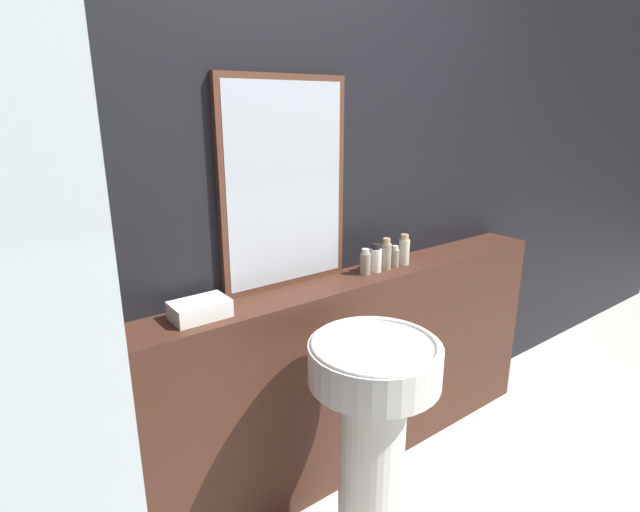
# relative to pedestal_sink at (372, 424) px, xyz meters

# --- Properties ---
(wall_back) EXTENTS (8.00, 0.06, 2.50)m
(wall_back) POSITION_rel_pedestal_sink_xyz_m (0.03, 0.59, 0.65)
(wall_back) COLOR black
(wall_back) RESTS_ON ground_plane
(vanity_counter) EXTENTS (2.89, 0.24, 0.99)m
(vanity_counter) POSITION_rel_pedestal_sink_xyz_m (0.03, 0.44, -0.10)
(vanity_counter) COLOR #422319
(vanity_counter) RESTS_ON ground_plane
(pedestal_sink) EXTENTS (0.48, 0.48, 0.93)m
(pedestal_sink) POSITION_rel_pedestal_sink_xyz_m (0.00, 0.00, 0.00)
(pedestal_sink) COLOR silver
(pedestal_sink) RESTS_ON ground_plane
(mirror) EXTENTS (0.59, 0.03, 0.86)m
(mirror) POSITION_rel_pedestal_sink_xyz_m (-0.01, 0.54, 0.83)
(mirror) COLOR #563323
(mirror) RESTS_ON vanity_counter
(towel_stack) EXTENTS (0.21, 0.13, 0.07)m
(towel_stack) POSITION_rel_pedestal_sink_xyz_m (-0.46, 0.44, 0.43)
(towel_stack) COLOR white
(towel_stack) RESTS_ON vanity_counter
(shampoo_bottle) EXTENTS (0.05, 0.05, 0.12)m
(shampoo_bottle) POSITION_rel_pedestal_sink_xyz_m (0.35, 0.44, 0.45)
(shampoo_bottle) COLOR gray
(shampoo_bottle) RESTS_ON vanity_counter
(conditioner_bottle) EXTENTS (0.05, 0.05, 0.13)m
(conditioner_bottle) POSITION_rel_pedestal_sink_xyz_m (0.41, 0.44, 0.46)
(conditioner_bottle) COLOR white
(conditioner_bottle) RESTS_ON vanity_counter
(lotion_bottle) EXTENTS (0.05, 0.05, 0.15)m
(lotion_bottle) POSITION_rel_pedestal_sink_xyz_m (0.48, 0.44, 0.46)
(lotion_bottle) COLOR gray
(lotion_bottle) RESTS_ON vanity_counter
(body_wash_bottle) EXTENTS (0.04, 0.04, 0.10)m
(body_wash_bottle) POSITION_rel_pedestal_sink_xyz_m (0.54, 0.44, 0.44)
(body_wash_bottle) COLOR gray
(body_wash_bottle) RESTS_ON vanity_counter
(hand_soap_bottle) EXTENTS (0.05, 0.05, 0.15)m
(hand_soap_bottle) POSITION_rel_pedestal_sink_xyz_m (0.60, 0.44, 0.46)
(hand_soap_bottle) COLOR beige
(hand_soap_bottle) RESTS_ON vanity_counter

